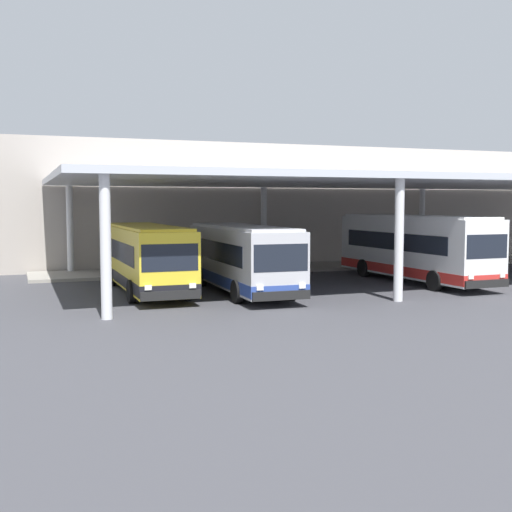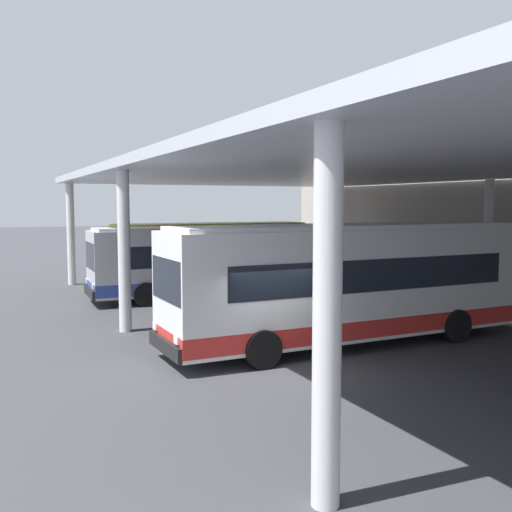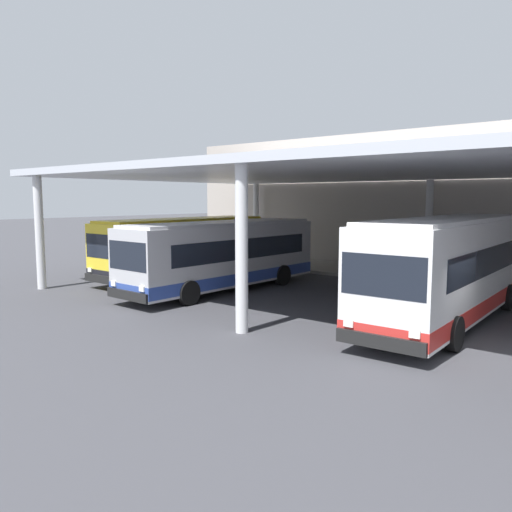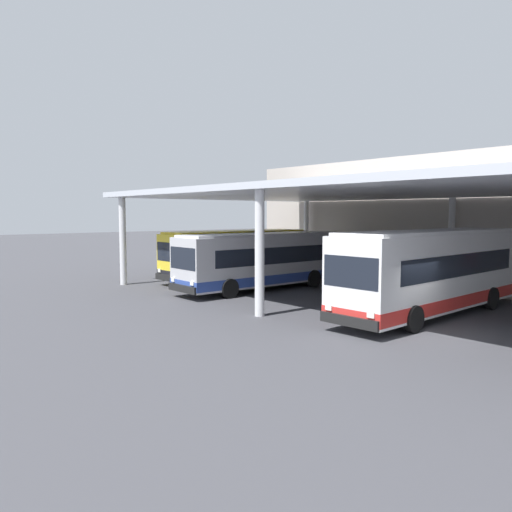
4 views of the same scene
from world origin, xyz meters
name	(u,v)px [view 1 (image 1 of 4)]	position (x,y,z in m)	size (l,w,h in m)	color
ground_plane	(476,287)	(0.00, 0.00, 0.00)	(200.00, 200.00, 0.00)	#3D3D42
platform_kerb	(359,265)	(0.00, 11.75, 0.09)	(42.00, 4.50, 0.18)	gray
station_building_facade	(337,205)	(0.00, 15.00, 4.10)	(48.00, 1.60, 8.20)	#ADA399
canopy_shelter	(414,184)	(0.00, 5.50, 5.31)	(40.00, 17.00, 5.55)	silver
bus_nearest_bay	(146,257)	(-15.79, 4.15, 1.66)	(2.76, 10.54, 3.17)	yellow
bus_second_bay	(241,257)	(-11.57, 2.52, 1.66)	(2.91, 10.59, 3.17)	#B7B7BC
bus_middle_bay	(414,248)	(-1.58, 3.11, 1.84)	(2.86, 11.37, 3.57)	white
bench_waiting	(281,259)	(-5.63, 11.82, 0.66)	(1.80, 0.45, 0.92)	#383D47
trash_bin	(241,260)	(-8.33, 11.82, 0.68)	(0.52, 0.52, 0.98)	#236638
banner_sign	(402,236)	(2.79, 10.94, 1.98)	(0.70, 0.12, 3.20)	#B2B2B7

